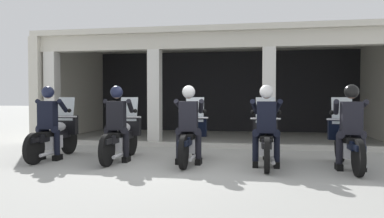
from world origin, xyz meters
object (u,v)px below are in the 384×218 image
object	(u,v)px
motorcycle_center	(191,138)
motorcycle_right	(266,140)
motorcycle_far_right	(347,142)
police_officer_far_right	(351,120)
motorcycle_far_left	(56,135)
police_officer_far_left	(49,116)
police_officer_left	(117,117)
police_officer_right	(266,119)
motorcycle_left	(122,136)
police_officer_center	(189,118)

from	to	relation	value
motorcycle_center	motorcycle_right	size ratio (longest dim) A/B	1.00
motorcycle_far_right	police_officer_far_right	world-z (taller)	police_officer_far_right
motorcycle_right	police_officer_far_right	distance (m)	1.62
motorcycle_far_left	motorcycle_right	xyz separation A→B (m)	(4.57, -0.03, 0.00)
police_officer_far_left	police_officer_left	bearing A→B (deg)	5.66
police_officer_right	motorcycle_center	bearing A→B (deg)	176.96
motorcycle_far_left	motorcycle_left	xyz separation A→B (m)	(1.52, 0.05, 0.00)
police_officer_right	motorcycle_far_right	xyz separation A→B (m)	(1.52, 0.25, -0.44)
police_officer_center	motorcycle_far_right	bearing A→B (deg)	9.32
police_officer_far_left	motorcycle_far_left	bearing A→B (deg)	93.46
police_officer_far_left	motorcycle_center	world-z (taller)	police_officer_far_left
motorcycle_far_right	police_officer_far_right	size ratio (longest dim) A/B	1.29
police_officer_center	motorcycle_right	size ratio (longest dim) A/B	0.78
motorcycle_center	police_officer_center	size ratio (longest dim) A/B	1.29
motorcycle_center	police_officer_far_right	size ratio (longest dim) A/B	1.29
police_officer_right	police_officer_far_right	distance (m)	1.52
motorcycle_far_left	police_officer_far_right	xyz separation A→B (m)	(6.09, -0.35, 0.44)
motorcycle_far_left	police_officer_center	xyz separation A→B (m)	(3.05, -0.24, 0.44)
motorcycle_center	police_officer_far_right	world-z (taller)	police_officer_far_right
police_officer_far_left	motorcycle_right	world-z (taller)	police_officer_far_left
police_officer_left	motorcycle_right	distance (m)	3.09
motorcycle_left	police_officer_right	world-z (taller)	police_officer_right
police_officer_right	motorcycle_far_right	bearing A→B (deg)	19.44
police_officer_far_left	motorcycle_center	distance (m)	3.10
motorcycle_far_left	motorcycle_center	xyz separation A→B (m)	(3.05, 0.04, 0.00)
motorcycle_far_left	police_officer_left	bearing A→B (deg)	-4.95
motorcycle_far_left	police_officer_center	distance (m)	3.09
motorcycle_right	police_officer_right	bearing A→B (deg)	-80.13
motorcycle_far_right	police_officer_right	bearing A→B (deg)	-169.84
motorcycle_far_left	police_officer_far_left	size ratio (longest dim) A/B	1.29
police_officer_far_left	motorcycle_right	distance (m)	4.60
police_officer_right	police_officer_far_right	xyz separation A→B (m)	(1.52, -0.03, 0.00)
motorcycle_left	motorcycle_center	xyz separation A→B (m)	(1.52, -0.01, 0.00)
police_officer_left	motorcycle_right	bearing A→B (deg)	10.04
motorcycle_center	motorcycle_far_right	xyz separation A→B (m)	(3.05, -0.11, 0.00)
motorcycle_far_left	police_officer_right	size ratio (longest dim) A/B	1.29
motorcycle_left	police_officer_right	bearing A→B (deg)	-0.58
motorcycle_center	police_officer_right	xyz separation A→B (m)	(1.52, -0.36, 0.44)
motorcycle_left	police_officer_right	distance (m)	3.10
motorcycle_center	police_officer_far_right	distance (m)	3.10
police_officer_far_left	police_officer_center	xyz separation A→B (m)	(3.05, 0.04, 0.00)
motorcycle_left	police_officer_center	size ratio (longest dim) A/B	1.29
motorcycle_far_left	police_officer_far_right	size ratio (longest dim) A/B	1.29
motorcycle_far_left	motorcycle_right	world-z (taller)	same
motorcycle_center	motorcycle_far_right	world-z (taller)	same
police_officer_far_left	police_officer_center	size ratio (longest dim) A/B	1.00
motorcycle_far_left	police_officer_far_right	world-z (taller)	police_officer_far_right
police_officer_left	police_officer_center	world-z (taller)	same
police_officer_far_left	police_officer_center	bearing A→B (deg)	4.46
motorcycle_right	police_officer_right	xyz separation A→B (m)	(-0.00, -0.28, 0.44)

